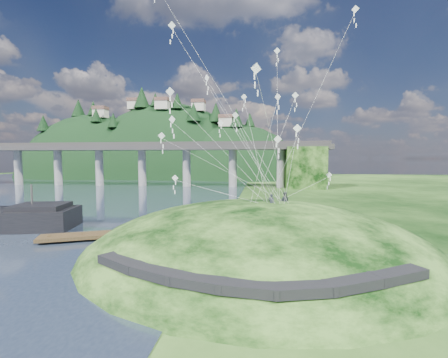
# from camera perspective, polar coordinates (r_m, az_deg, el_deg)

# --- Properties ---
(ground) EXTENTS (320.00, 320.00, 0.00)m
(ground) POSITION_cam_1_polar(r_m,az_deg,el_deg) (30.28, -9.22, -14.06)
(ground) COLOR black
(ground) RESTS_ON ground
(grass_hill) EXTENTS (36.00, 32.00, 13.00)m
(grass_hill) POSITION_cam_1_polar(r_m,az_deg,el_deg) (31.54, 6.59, -16.17)
(grass_hill) COLOR black
(grass_hill) RESTS_ON ground
(footpath) EXTENTS (22.29, 5.84, 0.83)m
(footpath) POSITION_cam_1_polar(r_m,az_deg,el_deg) (19.30, 4.70, -18.07)
(footpath) COLOR black
(footpath) RESTS_ON ground
(bridge) EXTENTS (160.00, 11.00, 15.00)m
(bridge) POSITION_cam_1_polar(r_m,az_deg,el_deg) (103.65, -12.49, 4.01)
(bridge) COLOR #2D2B2B
(bridge) RESTS_ON ground
(far_ridge) EXTENTS (153.00, 70.00, 94.50)m
(far_ridge) POSITION_cam_1_polar(r_m,az_deg,el_deg) (159.37, -11.95, -2.24)
(far_ridge) COLOR black
(far_ridge) RESTS_ON ground
(wooden_dock) EXTENTS (15.73, 8.64, 1.15)m
(wooden_dock) POSITION_cam_1_polar(r_m,az_deg,el_deg) (37.90, -20.12, -9.78)
(wooden_dock) COLOR #362716
(wooden_dock) RESTS_ON ground
(kite_flyers) EXTENTS (2.32, 2.45, 1.97)m
(kite_flyers) POSITION_cam_1_polar(r_m,az_deg,el_deg) (31.22, 10.91, -2.50)
(kite_flyers) COLOR #242730
(kite_flyers) RESTS_ON ground
(kite_swarm) EXTENTS (20.46, 15.79, 20.48)m
(kite_swarm) POSITION_cam_1_polar(r_m,az_deg,el_deg) (33.23, 1.17, 15.54)
(kite_swarm) COLOR white
(kite_swarm) RESTS_ON ground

